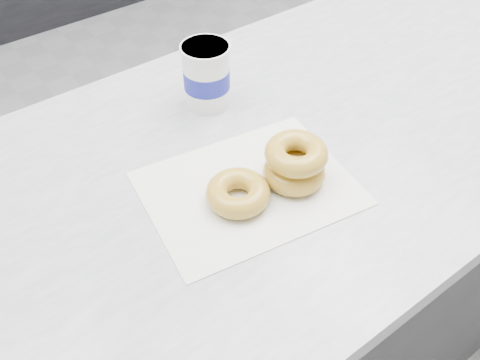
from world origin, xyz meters
The scene contains 6 objects.
ground centered at (0.00, 0.00, 0.00)m, with size 5.00×5.00×0.00m, color gray.
counter centered at (0.00, -0.60, 0.45)m, with size 3.06×0.76×0.90m.
wax_paper centered at (-0.46, -0.66, 0.90)m, with size 0.34×0.26×0.00m, color silver.
donut_single centered at (-0.49, -0.68, 0.92)m, with size 0.11×0.11×0.04m, color gold.
donut_stack centered at (-0.38, -0.69, 0.94)m, with size 0.15×0.15×0.07m.
coffee_cup centered at (-0.38, -0.42, 0.96)m, with size 0.11×0.11×0.13m.
Camera 1 is at (-0.85, -1.16, 1.53)m, focal length 40.00 mm.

